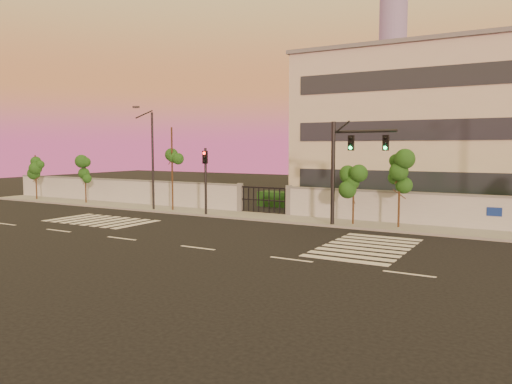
% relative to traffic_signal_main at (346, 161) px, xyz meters
% --- Properties ---
extents(ground, '(120.00, 120.00, 0.00)m').
position_rel_traffic_signal_main_xyz_m(ground, '(-4.05, -9.36, -4.03)').
color(ground, black).
rests_on(ground, ground).
extents(sidewalk, '(60.00, 3.00, 0.15)m').
position_rel_traffic_signal_main_xyz_m(sidewalk, '(-4.05, 1.14, -3.96)').
color(sidewalk, gray).
rests_on(sidewalk, ground).
extents(perimeter_wall, '(60.00, 0.36, 2.20)m').
position_rel_traffic_signal_main_xyz_m(perimeter_wall, '(-3.94, 2.64, -2.96)').
color(perimeter_wall, '#AEB0B6').
rests_on(perimeter_wall, ground).
extents(hedge_row, '(41.00, 4.25, 1.80)m').
position_rel_traffic_signal_main_xyz_m(hedge_row, '(-2.88, 5.38, -3.21)').
color(hedge_row, '#103714').
rests_on(hedge_row, ground).
extents(institutional_building, '(24.40, 12.40, 12.25)m').
position_rel_traffic_signal_main_xyz_m(institutional_building, '(4.95, 12.63, 2.12)').
color(institutional_building, beige).
rests_on(institutional_building, ground).
extents(distant_skyscraper, '(16.00, 16.00, 118.00)m').
position_rel_traffic_signal_main_xyz_m(distant_skyscraper, '(-69.05, 270.64, 57.95)').
color(distant_skyscraper, slate).
rests_on(distant_skyscraper, ground).
extents(road_markings, '(57.00, 7.62, 0.02)m').
position_rel_traffic_signal_main_xyz_m(road_markings, '(-5.63, -5.60, -4.02)').
color(road_markings, silver).
rests_on(road_markings, ground).
extents(street_tree_a, '(1.47, 1.17, 4.13)m').
position_rel_traffic_signal_main_xyz_m(street_tree_a, '(-29.59, 0.71, -0.99)').
color(street_tree_a, '#382314').
rests_on(street_tree_a, ground).
extents(street_tree_b, '(1.41, 1.12, 3.87)m').
position_rel_traffic_signal_main_xyz_m(street_tree_b, '(-23.28, 0.82, -1.18)').
color(street_tree_b, '#382314').
rests_on(street_tree_b, ground).
extents(street_tree_c, '(1.62, 1.29, 6.32)m').
position_rel_traffic_signal_main_xyz_m(street_tree_c, '(-13.79, 0.71, 0.61)').
color(street_tree_c, '#382314').
rests_on(street_tree_c, ground).
extents(street_tree_d, '(1.35, 1.08, 3.52)m').
position_rel_traffic_signal_main_xyz_m(street_tree_d, '(0.29, 0.73, -1.44)').
color(street_tree_d, '#382314').
rests_on(street_tree_d, ground).
extents(street_tree_e, '(1.51, 1.20, 4.66)m').
position_rel_traffic_signal_main_xyz_m(street_tree_e, '(3.00, 0.94, -0.60)').
color(street_tree_e, '#382314').
rests_on(street_tree_e, ground).
extents(traffic_signal_main, '(4.02, 0.81, 6.38)m').
position_rel_traffic_signal_main_xyz_m(traffic_signal_main, '(0.00, 0.00, 0.00)').
color(traffic_signal_main, black).
rests_on(traffic_signal_main, ground).
extents(traffic_signal_secondary, '(0.37, 0.35, 4.79)m').
position_rel_traffic_signal_main_xyz_m(traffic_signal_secondary, '(-10.18, -0.12, -0.99)').
color(traffic_signal_secondary, black).
rests_on(traffic_signal_secondary, ground).
extents(streetlight_west, '(0.46, 1.87, 7.78)m').
position_rel_traffic_signal_main_xyz_m(streetlight_west, '(-15.30, 0.08, 0.17)').
color(streetlight_west, black).
rests_on(streetlight_west, ground).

